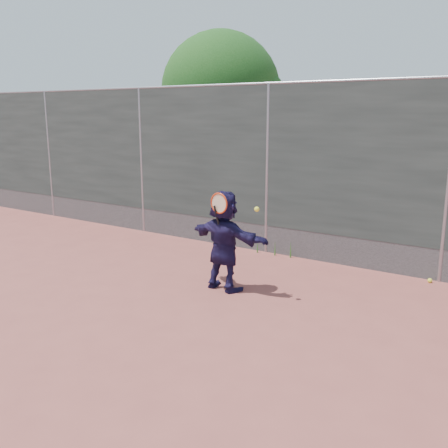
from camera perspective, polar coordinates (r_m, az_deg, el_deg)
The scene contains 7 objects.
ground at distance 6.56m, azimuth -10.28°, elevation -10.10°, with size 80.00×80.00×0.00m, color #9E4C42.
player at distance 7.11m, azimuth 0.00°, elevation -1.90°, with size 1.35×0.43×1.45m, color #1C163D.
ball_ground at distance 8.18m, azimuth 22.47°, elevation -5.99°, with size 0.07×0.07×0.07m, color #FBFA37.
fence at distance 8.95m, azimuth 4.99°, elevation 6.63°, with size 20.00×0.06×3.03m.
swing_action at distance 6.78m, azimuth -0.16°, elevation 2.18°, with size 0.73×0.16×0.51m.
tree_left at distance 12.99m, azimuth 0.34°, elevation 14.52°, with size 3.15×3.00×4.53m.
weed_clump at distance 8.99m, azimuth 6.11°, elevation -2.79°, with size 0.68×0.07×0.30m.
Camera 1 is at (4.24, -4.33, 2.51)m, focal length 40.00 mm.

